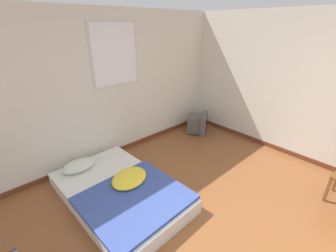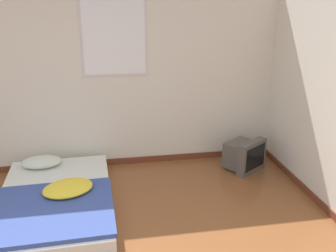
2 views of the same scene
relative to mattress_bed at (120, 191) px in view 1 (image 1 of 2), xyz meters
name	(u,v)px [view 1 (image 1 of 2)]	position (x,y,z in m)	size (l,w,h in m)	color
wall_back	(90,93)	(0.28, 1.21, 1.16)	(8.05, 0.08, 2.60)	silver
mattress_bed	(120,191)	(0.00, 0.00, 0.00)	(1.34, 2.07, 0.36)	silver
crt_tv	(198,123)	(2.55, 0.69, 0.08)	(0.63, 0.61, 0.46)	#56514C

